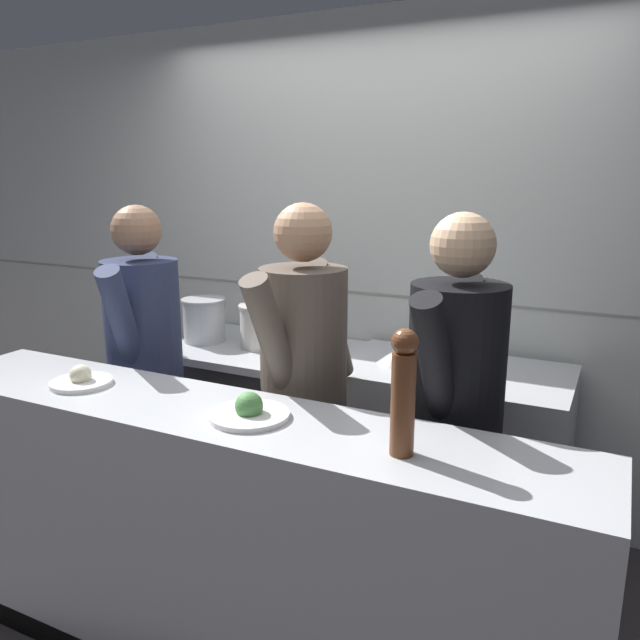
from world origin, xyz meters
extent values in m
plane|color=#383333|center=(0.00, 0.00, 0.00)|extent=(14.00, 14.00, 0.00)
cube|color=silver|center=(0.00, 1.36, 1.30)|extent=(8.00, 0.06, 2.60)
cube|color=gray|center=(0.00, 1.33, 1.15)|extent=(8.00, 0.00, 0.01)
cube|color=#232326|center=(-0.50, 0.96, 0.42)|extent=(0.97, 0.70, 0.84)
cube|color=#B7BABF|center=(-0.50, 0.96, 0.86)|extent=(0.99, 0.71, 0.04)
cube|color=#B7BABF|center=(-0.50, 0.62, 0.49)|extent=(0.88, 0.03, 0.10)
cube|color=#B7BABF|center=(0.55, 0.96, 0.45)|extent=(1.06, 0.65, 0.91)
cube|color=black|center=(0.55, 0.65, 0.05)|extent=(1.04, 0.04, 0.10)
cube|color=#B7BABF|center=(0.05, -0.18, 0.51)|extent=(2.48, 0.45, 1.02)
cylinder|color=#B7BABF|center=(-0.83, 0.92, 1.00)|extent=(0.23, 0.23, 0.24)
cylinder|color=#B7BABF|center=(-0.83, 0.92, 1.12)|extent=(0.24, 0.24, 0.01)
cylinder|color=beige|center=(-0.48, 0.96, 1.00)|extent=(0.24, 0.24, 0.23)
cylinder|color=beige|center=(-0.48, 0.96, 1.11)|extent=(0.25, 0.25, 0.01)
cylinder|color=#B7BABF|center=(-0.18, 0.93, 0.95)|extent=(0.24, 0.24, 0.14)
cylinder|color=#B7BABF|center=(-0.18, 0.93, 1.02)|extent=(0.25, 0.25, 0.01)
cone|color=#B7BABF|center=(0.29, 0.93, 0.95)|extent=(0.22, 0.22, 0.08)
cube|color=#B7BABF|center=(0.59, 0.83, 0.91)|extent=(0.28, 0.08, 0.01)
cube|color=black|center=(0.40, 0.80, 0.92)|extent=(0.11, 0.04, 0.02)
cylinder|color=white|center=(-0.57, -0.19, 1.02)|extent=(0.23, 0.23, 0.02)
sphere|color=beige|center=(-0.57, -0.19, 1.05)|extent=(0.08, 0.08, 0.08)
cylinder|color=white|center=(0.17, -0.19, 1.02)|extent=(0.26, 0.26, 0.02)
sphere|color=#4C8C47|center=(0.17, -0.19, 1.06)|extent=(0.09, 0.09, 0.09)
cylinder|color=brown|center=(0.70, -0.22, 1.16)|extent=(0.07, 0.07, 0.30)
sphere|color=brown|center=(0.70, -0.22, 1.34)|extent=(0.08, 0.08, 0.08)
cube|color=black|center=(-0.71, 0.31, 0.39)|extent=(0.33, 0.27, 0.78)
cylinder|color=#262D4C|center=(-0.71, 0.31, 1.10)|extent=(0.43, 0.43, 0.64)
sphere|color=#8C664C|center=(-0.71, 0.31, 1.55)|extent=(0.22, 0.22, 0.22)
cylinder|color=#262D4C|center=(-0.78, 0.50, 1.17)|extent=(0.20, 0.34, 0.54)
cylinder|color=#262D4C|center=(-0.65, 0.12, 1.17)|extent=(0.20, 0.34, 0.54)
cube|color=black|center=(0.12, 0.29, 0.39)|extent=(0.30, 0.21, 0.79)
cylinder|color=brown|center=(0.12, 0.29, 1.11)|extent=(0.37, 0.37, 0.65)
sphere|color=tan|center=(0.12, 0.29, 1.57)|extent=(0.22, 0.22, 0.22)
cylinder|color=brown|center=(0.13, 0.49, 1.19)|extent=(0.13, 0.33, 0.55)
cylinder|color=brown|center=(0.10, 0.09, 1.19)|extent=(0.13, 0.33, 0.55)
cube|color=black|center=(0.72, 0.29, 0.39)|extent=(0.30, 0.21, 0.78)
cylinder|color=black|center=(0.72, 0.29, 1.10)|extent=(0.37, 0.37, 0.64)
sphere|color=#D8AD84|center=(0.72, 0.29, 1.56)|extent=(0.22, 0.22, 0.22)
cylinder|color=black|center=(0.74, 0.49, 1.18)|extent=(0.13, 0.33, 0.54)
cylinder|color=black|center=(0.70, 0.09, 1.18)|extent=(0.13, 0.33, 0.54)
camera|label=1|loc=(1.21, -1.78, 1.79)|focal=35.00mm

